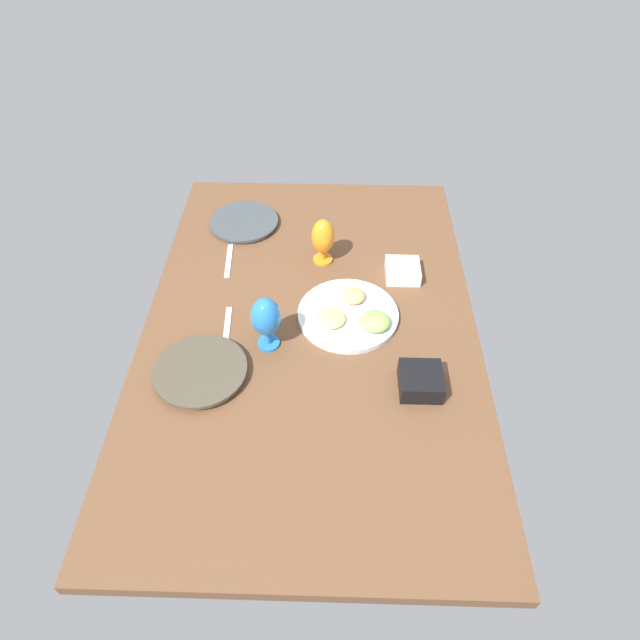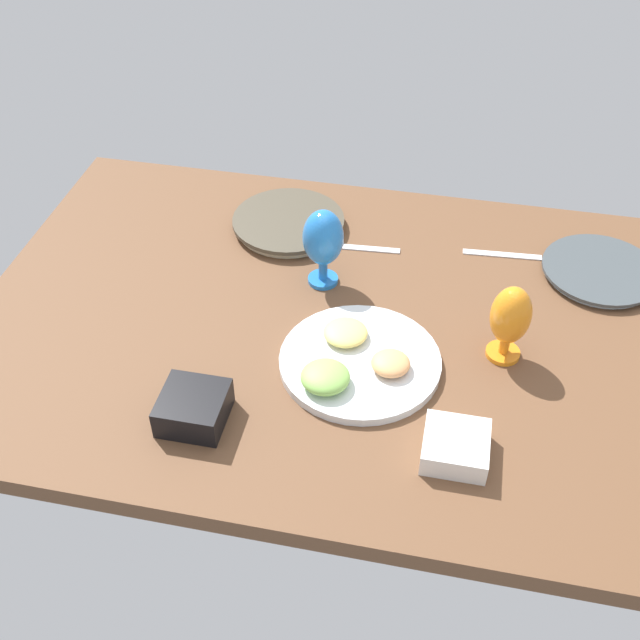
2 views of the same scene
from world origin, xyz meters
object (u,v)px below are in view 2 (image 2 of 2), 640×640
object	(u,v)px
hurricane_glass_orange	(510,318)
square_bowl_white	(456,446)
square_bowl_black	(193,407)
fruit_platter	(357,361)
dinner_plate_right	(600,271)
dinner_plate_left	(288,223)
hurricane_glass_blue	(323,240)

from	to	relation	value
hurricane_glass_orange	square_bowl_white	bearing A→B (deg)	-105.23
hurricane_glass_orange	square_bowl_black	bearing A→B (deg)	-152.47
hurricane_glass_orange	fruit_platter	bearing A→B (deg)	-161.58
fruit_platter	dinner_plate_right	bearing A→B (deg)	39.33
square_bowl_black	dinner_plate_left	bearing A→B (deg)	87.40
hurricane_glass_blue	square_bowl_black	bearing A→B (deg)	-108.84
dinner_plate_left	hurricane_glass_orange	world-z (taller)	hurricane_glass_orange
dinner_plate_left	fruit_platter	distance (cm)	49.34
dinner_plate_left	fruit_platter	size ratio (longest dim) A/B	0.84
square_bowl_black	square_bowl_white	xyz separation A→B (cm)	(47.46, 1.30, -0.77)
square_bowl_black	hurricane_glass_orange	bearing A→B (deg)	27.53
fruit_platter	hurricane_glass_blue	distance (cm)	29.15
hurricane_glass_blue	hurricane_glass_orange	size ratio (longest dim) A/B	1.08
dinner_plate_right	fruit_platter	bearing A→B (deg)	-140.67
dinner_plate_left	hurricane_glass_orange	xyz separation A→B (cm)	(52.06, -33.76, 8.54)
dinner_plate_left	square_bowl_black	distance (cm)	62.46
square_bowl_black	fruit_platter	bearing A→B (deg)	35.67
fruit_platter	square_bowl_white	xyz separation A→B (cm)	(20.63, -17.95, 0.95)
fruit_platter	square_bowl_black	xyz separation A→B (cm)	(-26.83, -19.26, 1.72)
fruit_platter	square_bowl_white	bearing A→B (deg)	-41.03
dinner_plate_left	dinner_plate_right	xyz separation A→B (cm)	(72.36, -3.48, -0.36)
square_bowl_white	hurricane_glass_blue	bearing A→B (deg)	127.16
hurricane_glass_orange	dinner_plate_left	bearing A→B (deg)	147.04
dinner_plate_left	square_bowl_black	xyz separation A→B (cm)	(-2.83, -62.37, 1.93)
fruit_platter	square_bowl_white	size ratio (longest dim) A/B	2.79
hurricane_glass_blue	square_bowl_white	world-z (taller)	hurricane_glass_blue
hurricane_glass_blue	hurricane_glass_orange	xyz separation A→B (cm)	(39.85, -15.47, -1.41)
dinner_plate_right	fruit_platter	xyz separation A→B (cm)	(-48.37, -39.63, 0.57)
hurricane_glass_blue	hurricane_glass_orange	world-z (taller)	hurricane_glass_blue
fruit_platter	hurricane_glass_orange	distance (cm)	30.73
dinner_plate_right	hurricane_glass_blue	xyz separation A→B (cm)	(-60.16, -14.82, 10.31)
square_bowl_white	hurricane_glass_orange	bearing A→B (deg)	74.77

